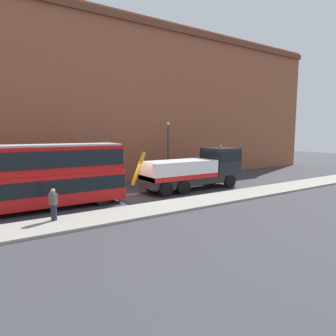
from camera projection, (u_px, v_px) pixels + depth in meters
ground_plane at (130, 197)px, 21.86m from camera, size 120.00×120.00×0.00m
near_kerb at (159, 208)px, 18.36m from camera, size 60.00×2.80×0.15m
building_facade at (95, 97)px, 26.84m from camera, size 60.00×1.50×16.00m
recovery_tow_truck at (196, 169)px, 24.66m from camera, size 10.14×2.66×3.67m
double_decker_bus at (34, 175)px, 17.78m from camera, size 11.05×2.57×4.06m
pedestrian_onlooker at (54, 205)px, 15.44m from camera, size 0.42×0.48×1.71m
street_lamp at (168, 146)px, 29.17m from camera, size 0.36×0.36×5.83m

